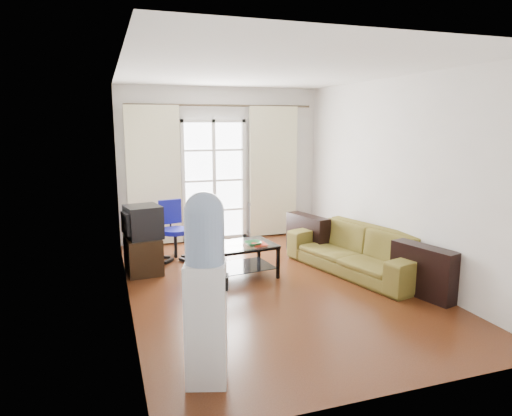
{
  "coord_description": "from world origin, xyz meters",
  "views": [
    {
      "loc": [
        -2.01,
        -5.32,
        2.09
      ],
      "look_at": [
        -0.1,
        0.35,
        0.97
      ],
      "focal_mm": 32.0,
      "sensor_mm": 36.0,
      "label": 1
    }
  ],
  "objects_px": {
    "tv_stand": "(143,254)",
    "task_chair": "(175,242)",
    "sofa": "(357,250)",
    "crt_tv": "(142,222)",
    "coffee_table": "(233,257)",
    "water_cooler": "(206,286)"
  },
  "relations": [
    {
      "from": "sofa",
      "to": "coffee_table",
      "type": "xyz_separation_m",
      "value": [
        -1.73,
        0.31,
        -0.02
      ]
    },
    {
      "from": "sofa",
      "to": "water_cooler",
      "type": "bearing_deg",
      "value": -66.37
    },
    {
      "from": "sofa",
      "to": "tv_stand",
      "type": "relative_size",
      "value": 3.39
    },
    {
      "from": "water_cooler",
      "to": "crt_tv",
      "type": "bearing_deg",
      "value": 112.22
    },
    {
      "from": "tv_stand",
      "to": "water_cooler",
      "type": "distance_m",
      "value": 3.11
    },
    {
      "from": "tv_stand",
      "to": "crt_tv",
      "type": "relative_size",
      "value": 1.2
    },
    {
      "from": "sofa",
      "to": "water_cooler",
      "type": "relative_size",
      "value": 1.48
    },
    {
      "from": "tv_stand",
      "to": "task_chair",
      "type": "height_order",
      "value": "task_chair"
    },
    {
      "from": "sofa",
      "to": "crt_tv",
      "type": "xyz_separation_m",
      "value": [
        -2.87,
        0.95,
        0.41
      ]
    },
    {
      "from": "crt_tv",
      "to": "water_cooler",
      "type": "distance_m",
      "value": 3.03
    },
    {
      "from": "sofa",
      "to": "task_chair",
      "type": "bearing_deg",
      "value": -136.14
    },
    {
      "from": "coffee_table",
      "to": "tv_stand",
      "type": "relative_size",
      "value": 1.76
    },
    {
      "from": "coffee_table",
      "to": "crt_tv",
      "type": "height_order",
      "value": "crt_tv"
    },
    {
      "from": "crt_tv",
      "to": "coffee_table",
      "type": "bearing_deg",
      "value": -40.51
    },
    {
      "from": "sofa",
      "to": "crt_tv",
      "type": "relative_size",
      "value": 4.07
    },
    {
      "from": "sofa",
      "to": "task_chair",
      "type": "xyz_separation_m",
      "value": [
        -2.35,
        1.45,
        -0.05
      ]
    },
    {
      "from": "sofa",
      "to": "crt_tv",
      "type": "bearing_deg",
      "value": -122.9
    },
    {
      "from": "coffee_table",
      "to": "crt_tv",
      "type": "bearing_deg",
      "value": 150.68
    },
    {
      "from": "coffee_table",
      "to": "tv_stand",
      "type": "xyz_separation_m",
      "value": [
        -1.14,
        0.67,
        -0.04
      ]
    },
    {
      "from": "coffee_table",
      "to": "tv_stand",
      "type": "distance_m",
      "value": 1.32
    },
    {
      "from": "sofa",
      "to": "coffee_table",
      "type": "relative_size",
      "value": 1.92
    },
    {
      "from": "sofa",
      "to": "tv_stand",
      "type": "height_order",
      "value": "sofa"
    }
  ]
}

